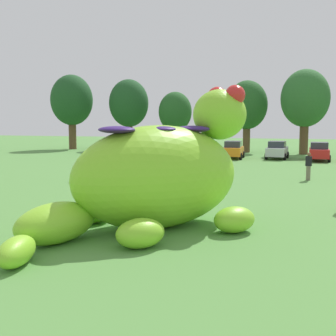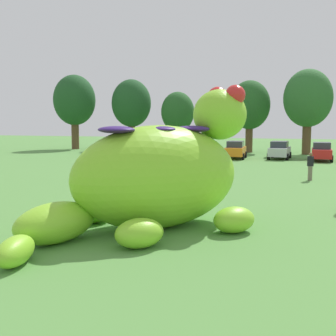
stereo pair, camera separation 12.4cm
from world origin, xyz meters
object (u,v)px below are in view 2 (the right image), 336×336
car_black (158,148)px  car_orange (236,150)px  car_silver (280,150)px  car_red (322,152)px  giant_inflatable_creature (158,175)px  spectator_by_cars (310,167)px  spectator_near_inflatable (190,158)px  car_green (192,149)px  spectator_mid_field (87,166)px  spectator_wandering (179,157)px

car_black → car_orange: (8.34, -0.83, 0.00)m
car_black → car_silver: bearing=0.5°
car_orange → car_black: bearing=174.3°
car_red → car_orange: bearing=179.9°
car_orange → car_silver: (4.09, 0.94, 0.00)m
giant_inflatable_creature → car_silver: bearing=86.3°
car_silver → spectator_by_cars: (2.92, -15.00, -0.01)m
spectator_by_cars → car_silver: bearing=101.0°
car_black → spectator_near_inflatable: size_ratio=2.46×
car_black → spectator_by_cars: (15.35, -14.89, -0.01)m
car_silver → car_green: bearing=-176.0°
spectator_near_inflatable → car_black: bearing=121.0°
car_green → spectator_mid_field: (-1.46, -18.72, -0.01)m
car_orange → spectator_near_inflatable: bearing=-99.6°
car_red → spectator_by_cars: bearing=-93.6°
car_green → car_silver: size_ratio=1.00×
spectator_wandering → spectator_near_inflatable: bearing=-31.1°
car_orange → car_red: (7.89, -0.01, 0.00)m
spectator_mid_field → car_black: bearing=97.2°
giant_inflatable_creature → car_red: giant_inflatable_creature is taller
car_black → spectator_by_cars: bearing=-44.1°
car_black → car_green: 3.91m
car_red → spectator_mid_field: car_red is taller
giant_inflatable_creature → car_green: 29.14m
car_silver → spectator_near_inflatable: size_ratio=2.44×
spectator_by_cars → spectator_wandering: bearing=155.2°
car_red → spectator_wandering: 14.32m
spectator_by_cars → spectator_wandering: 10.85m
car_black → car_silver: same height
car_black → car_orange: bearing=-5.7°
giant_inflatable_creature → car_silver: 29.02m
giant_inflatable_creature → car_red: 28.57m
car_black → car_silver: size_ratio=1.01×
spectator_wandering → car_red: bearing=41.5°
car_silver → spectator_mid_field: size_ratio=2.44×
spectator_by_cars → car_green: bearing=128.5°
car_black → car_green: (3.88, -0.48, 0.00)m
spectator_mid_field → spectator_near_inflatable: bearing=62.9°
car_red → spectator_by_cars: size_ratio=2.40×
car_green → spectator_by_cars: (11.47, -14.41, -0.01)m
car_green → spectator_wandering: (1.62, -9.85, -0.01)m
car_black → giant_inflatable_creature: bearing=-69.9°
car_red → spectator_near_inflatable: size_ratio=2.40×
spectator_mid_field → car_red: bearing=53.1°
giant_inflatable_creature → car_orange: 28.10m
spectator_near_inflatable → spectator_wandering: (-1.11, 0.67, 0.00)m
car_orange → spectator_wandering: size_ratio=2.45×
car_green → car_red: bearing=-1.7°
spectator_wandering → car_green: bearing=99.4°
spectator_near_inflatable → spectator_wandering: same height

